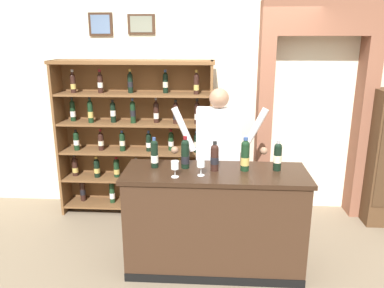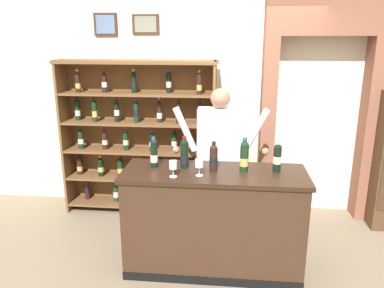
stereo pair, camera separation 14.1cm
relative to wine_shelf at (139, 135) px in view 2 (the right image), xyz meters
name	(u,v)px [view 2 (the right image)]	position (x,y,z in m)	size (l,w,h in m)	color
ground_plane	(201,266)	(0.87, -1.19, -1.02)	(14.00, 14.00, 0.02)	#7A6B56
back_wall	(212,73)	(0.87, 0.35, 0.73)	(12.00, 0.19, 3.48)	beige
wine_shelf	(139,135)	(0.00, 0.00, 0.00)	(1.93, 0.36, 1.92)	brown
archway_doorway	(318,97)	(2.17, 0.21, 0.47)	(1.37, 0.45, 2.58)	brown
tasting_counter	(213,221)	(0.99, -1.19, -0.51)	(1.70, 0.62, 0.99)	#382316
shopkeeper	(219,148)	(1.01, -0.61, 0.04)	(1.03, 0.22, 1.68)	#2D3347
tasting_bottle_chianti	(154,153)	(0.41, -1.12, 0.12)	(0.07, 0.07, 0.29)	black
tasting_bottle_riserva	(184,154)	(0.70, -1.11, 0.12)	(0.08, 0.08, 0.31)	black
tasting_bottle_bianco	(214,157)	(0.98, -1.17, 0.11)	(0.08, 0.08, 0.28)	black
tasting_bottle_grappa	(244,156)	(1.26, -1.15, 0.13)	(0.08, 0.08, 0.32)	black
tasting_bottle_super_tuscan	(277,157)	(1.55, -1.13, 0.12)	(0.07, 0.07, 0.28)	black
wine_glass_right	(199,164)	(0.86, -1.31, 0.09)	(0.07, 0.07, 0.15)	silver
wine_glass_left	(173,166)	(0.63, -1.36, 0.08)	(0.07, 0.07, 0.15)	silver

